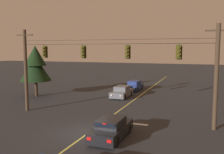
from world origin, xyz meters
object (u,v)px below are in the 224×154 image
object	(u,v)px
traffic_light_centre	(127,52)
car_oncoming_lead	(122,92)
traffic_light_leftmost	(44,52)
traffic_light_right_inner	(179,52)
traffic_light_left_inner	(83,52)
tree_verge_near	(35,65)
car_oncoming_trailing	(134,86)
car_waiting_near_lane	(111,129)

from	to	relation	value
traffic_light_centre	car_oncoming_lead	world-z (taller)	traffic_light_centre
traffic_light_leftmost	traffic_light_right_inner	xyz separation A→B (m)	(11.99, 0.00, 0.00)
traffic_light_leftmost	traffic_light_left_inner	distance (m)	3.95
traffic_light_left_inner	tree_verge_near	world-z (taller)	tree_verge_near
traffic_light_centre	car_oncoming_trailing	size ratio (longest dim) A/B	0.28
tree_verge_near	car_waiting_near_lane	bearing A→B (deg)	-37.29
traffic_light_leftmost	car_oncoming_lead	world-z (taller)	traffic_light_leftmost
tree_verge_near	car_oncoming_lead	bearing A→B (deg)	17.03
traffic_light_left_inner	traffic_light_centre	size ratio (longest dim) A/B	1.00
traffic_light_leftmost	car_waiting_near_lane	size ratio (longest dim) A/B	0.28
traffic_light_right_inner	traffic_light_leftmost	bearing A→B (deg)	180.00
traffic_light_leftmost	car_oncoming_trailing	xyz separation A→B (m)	(4.42, 15.39, -5.08)
car_oncoming_trailing	tree_verge_near	xyz separation A→B (m)	(-10.43, -8.86, 3.34)
car_waiting_near_lane	traffic_light_leftmost	bearing A→B (deg)	152.44
traffic_light_leftmost	traffic_light_left_inner	world-z (taller)	same
traffic_light_left_inner	car_oncoming_lead	size ratio (longest dim) A/B	0.28
car_oncoming_lead	car_oncoming_trailing	world-z (taller)	same
traffic_light_right_inner	traffic_light_centre	bearing A→B (deg)	180.00
traffic_light_right_inner	car_oncoming_lead	size ratio (longest dim) A/B	0.28
traffic_light_centre	car_oncoming_lead	bearing A→B (deg)	110.21
traffic_light_centre	car_waiting_near_lane	size ratio (longest dim) A/B	0.28
traffic_light_centre	tree_verge_near	distance (m)	15.49
traffic_light_left_inner	car_oncoming_trailing	xyz separation A→B (m)	(0.48, 15.39, -5.08)
traffic_light_leftmost	tree_verge_near	distance (m)	9.04
traffic_light_centre	tree_verge_near	size ratio (longest dim) A/B	0.19
car_oncoming_lead	car_oncoming_trailing	xyz separation A→B (m)	(0.06, 5.69, 0.00)
traffic_light_left_inner	car_oncoming_trailing	size ratio (longest dim) A/B	0.28
traffic_light_left_inner	car_waiting_near_lane	xyz separation A→B (m)	(4.20, -4.26, -5.07)
car_oncoming_trailing	traffic_light_right_inner	bearing A→B (deg)	-63.81
traffic_light_right_inner	car_waiting_near_lane	distance (m)	7.66
traffic_light_leftmost	tree_verge_near	bearing A→B (deg)	132.62
traffic_light_leftmost	car_oncoming_trailing	distance (m)	16.80
traffic_light_leftmost	traffic_light_right_inner	size ratio (longest dim) A/B	1.00
traffic_light_centre	traffic_light_right_inner	xyz separation A→B (m)	(4.06, 0.00, 0.00)
car_oncoming_lead	car_oncoming_trailing	distance (m)	5.69
car_oncoming_lead	car_oncoming_trailing	bearing A→B (deg)	89.39
car_waiting_near_lane	car_oncoming_trailing	distance (m)	19.99
traffic_light_centre	car_waiting_near_lane	distance (m)	6.63
traffic_light_leftmost	traffic_light_left_inner	xyz separation A→B (m)	(3.95, 0.00, 0.00)
traffic_light_leftmost	car_oncoming_trailing	world-z (taller)	traffic_light_leftmost
traffic_light_leftmost	tree_verge_near	size ratio (longest dim) A/B	0.19
car_oncoming_trailing	tree_verge_near	size ratio (longest dim) A/B	0.69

